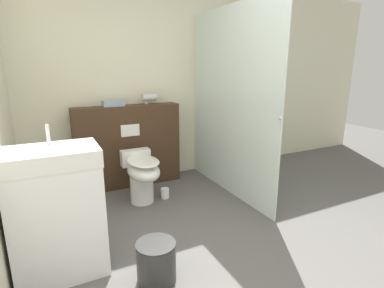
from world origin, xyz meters
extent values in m
cube|color=beige|center=(0.00, 2.35, 1.25)|extent=(8.00, 0.06, 2.50)
cube|color=#3D2819|center=(-0.18, 2.16, 0.50)|extent=(1.27, 0.22, 1.00)
cube|color=white|center=(-0.18, 2.04, 0.72)|extent=(0.22, 0.01, 0.14)
cube|color=silver|center=(0.81, 1.46, 1.04)|extent=(0.01, 1.71, 2.09)
sphere|color=#B2B2B7|center=(0.81, 0.64, 1.00)|extent=(0.04, 0.04, 0.04)
cylinder|color=white|center=(-0.20, 1.61, 0.18)|extent=(0.25, 0.25, 0.37)
ellipsoid|color=white|center=(-0.20, 1.52, 0.39)|extent=(0.32, 0.50, 0.20)
ellipsoid|color=white|center=(-0.20, 1.52, 0.50)|extent=(0.32, 0.49, 0.02)
cube|color=white|center=(-0.20, 1.81, 0.46)|extent=(0.32, 0.12, 0.18)
cube|color=white|center=(-1.06, 0.74, 0.41)|extent=(0.59, 0.40, 0.81)
cube|color=white|center=(-1.06, 0.74, 0.87)|extent=(0.60, 0.41, 0.12)
cylinder|color=silver|center=(-1.06, 0.85, 1.00)|extent=(0.02, 0.02, 0.14)
cylinder|color=#B7B7BC|center=(0.11, 2.18, 1.08)|extent=(0.17, 0.09, 0.09)
cone|color=#B7B7BC|center=(0.21, 2.18, 1.08)|extent=(0.03, 0.07, 0.07)
cylinder|color=#B7B7BC|center=(0.07, 2.18, 1.04)|extent=(0.03, 0.03, 0.07)
cube|color=#8C9EAD|center=(-0.33, 2.16, 1.03)|extent=(0.25, 0.12, 0.07)
cylinder|color=white|center=(0.06, 1.59, 0.06)|extent=(0.09, 0.09, 0.11)
cylinder|color=#2D2D2D|center=(-0.49, 0.35, 0.14)|extent=(0.27, 0.27, 0.28)
cylinder|color=#2D2D2D|center=(-0.49, 0.35, 0.28)|extent=(0.28, 0.28, 0.01)
camera|label=1|loc=(-1.07, -1.36, 1.45)|focal=28.00mm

